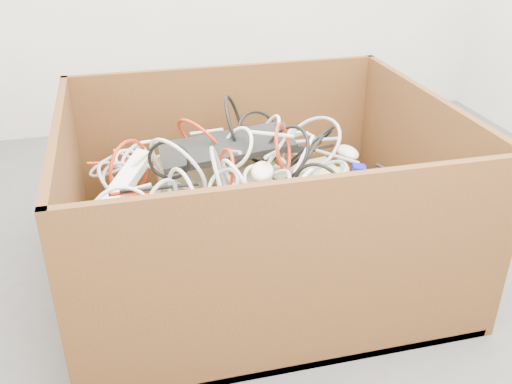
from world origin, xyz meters
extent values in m
plane|color=#4C4C4F|center=(0.00, 0.00, 0.00)|extent=(3.00, 3.00, 0.00)
cube|color=#3B250E|center=(-0.19, 0.02, 0.01)|extent=(1.23, 1.02, 0.03)
cube|color=#3B250E|center=(-0.19, 0.52, 0.30)|extent=(1.23, 0.02, 0.60)
cube|color=#3B250E|center=(-0.19, -0.48, 0.30)|extent=(1.23, 0.03, 0.60)
cube|color=#3B250E|center=(0.41, 0.02, 0.30)|extent=(0.03, 0.97, 0.60)
cube|color=#3B250E|center=(-0.80, 0.02, 0.30)|extent=(0.02, 0.97, 0.60)
cube|color=#B7AE87|center=(-0.19, 0.04, 0.08)|extent=(1.08, 0.93, 0.20)
cube|color=#B7AE87|center=(-0.30, -0.03, 0.17)|extent=(0.77, 0.69, 0.21)
cube|color=#BAB383|center=(-0.37, 0.20, 0.21)|extent=(0.42, 0.45, 0.07)
cube|color=#BAB383|center=(-0.01, 0.17, 0.18)|extent=(0.35, 0.47, 0.15)
cube|color=#BAB383|center=(-0.22, -0.17, 0.22)|extent=(0.23, 0.47, 0.11)
cube|color=#BAB383|center=(-0.38, -0.14, 0.22)|extent=(0.46, 0.31, 0.18)
cube|color=#BAB383|center=(0.09, -0.18, 0.27)|extent=(0.43, 0.44, 0.09)
cube|color=#BAB383|center=(-0.29, 0.26, 0.33)|extent=(0.46, 0.17, 0.20)
cube|color=#BAB383|center=(-0.40, -0.11, 0.29)|extent=(0.42, 0.40, 0.23)
cube|color=#BAB383|center=(-0.11, 0.02, 0.31)|extent=(0.47, 0.33, 0.14)
cube|color=black|center=(-0.20, 0.26, 0.38)|extent=(0.46, 0.18, 0.13)
cube|color=black|center=(-0.27, 0.13, 0.44)|extent=(0.45, 0.16, 0.09)
ellipsoid|color=beige|center=(-0.44, 0.00, 0.31)|extent=(0.13, 0.13, 0.04)
ellipsoid|color=beige|center=(0.20, 0.21, 0.33)|extent=(0.09, 0.12, 0.04)
ellipsoid|color=beige|center=(-0.30, -0.34, 0.29)|extent=(0.13, 0.09, 0.04)
ellipsoid|color=beige|center=(-0.21, -0.12, 0.46)|extent=(0.10, 0.13, 0.04)
ellipsoid|color=beige|center=(-0.44, 0.15, 0.39)|extent=(0.12, 0.13, 0.04)
cube|color=white|center=(-0.62, 0.12, 0.35)|extent=(0.21, 0.29, 0.13)
cube|color=white|center=(-0.43, -0.12, 0.32)|extent=(0.26, 0.13, 0.09)
cube|color=#0C0FB4|center=(0.17, 0.03, 0.36)|extent=(0.05, 0.05, 0.03)
torus|color=black|center=(-0.22, 0.24, 0.46)|extent=(0.12, 0.29, 0.30)
torus|color=silver|center=(-0.45, 0.06, 0.41)|extent=(0.22, 0.26, 0.31)
torus|color=silver|center=(-0.46, -0.11, 0.37)|extent=(0.08, 0.23, 0.24)
torus|color=#9C9CA1|center=(-0.22, -0.19, 0.42)|extent=(0.21, 0.27, 0.19)
torus|color=silver|center=(-0.59, 0.30, 0.34)|extent=(0.13, 0.12, 0.10)
torus|color=silver|center=(-0.08, -0.17, 0.41)|extent=(0.21, 0.21, 0.10)
torus|color=silver|center=(-0.64, -0.15, 0.37)|extent=(0.22, 0.15, 0.18)
torus|color=silver|center=(0.04, 0.27, 0.36)|extent=(0.18, 0.09, 0.17)
torus|color=silver|center=(-0.30, -0.12, 0.44)|extent=(0.09, 0.19, 0.18)
torus|color=#9C9CA1|center=(-0.65, 0.13, 0.36)|extent=(0.16, 0.21, 0.15)
torus|color=silver|center=(-0.25, 0.09, 0.45)|extent=(0.13, 0.21, 0.18)
torus|color=black|center=(0.03, 0.14, 0.40)|extent=(0.25, 0.22, 0.26)
torus|color=silver|center=(-0.58, 0.22, 0.36)|extent=(0.13, 0.18, 0.15)
torus|color=black|center=(-0.57, -0.10, 0.31)|extent=(0.16, 0.16, 0.17)
torus|color=#9C9CA1|center=(0.04, -0.02, 0.38)|extent=(0.13, 0.14, 0.07)
torus|color=black|center=(-0.13, 0.25, 0.41)|extent=(0.27, 0.18, 0.24)
torus|color=black|center=(-0.11, 0.00, 0.45)|extent=(0.18, 0.21, 0.18)
torus|color=silver|center=(-0.52, 0.24, 0.31)|extent=(0.33, 0.19, 0.30)
torus|color=silver|center=(-0.63, 0.32, 0.28)|extent=(0.12, 0.11, 0.15)
torus|color=black|center=(-0.48, 0.06, 0.44)|extent=(0.19, 0.07, 0.19)
torus|color=#AE230C|center=(-0.35, 0.23, 0.43)|extent=(0.15, 0.26, 0.26)
torus|color=#AE230C|center=(-0.12, 0.00, 0.48)|extent=(0.12, 0.16, 0.19)
torus|color=#AE230C|center=(-0.60, 0.22, 0.35)|extent=(0.20, 0.22, 0.29)
torus|color=#9C9CA1|center=(-0.63, -0.27, 0.35)|extent=(0.23, 0.15, 0.21)
torus|color=#9C9CA1|center=(-0.34, -0.12, 0.43)|extent=(0.12, 0.15, 0.11)
torus|color=black|center=(-0.16, 0.27, 0.39)|extent=(0.15, 0.13, 0.14)
torus|color=black|center=(-0.56, -0.21, 0.33)|extent=(0.15, 0.24, 0.23)
torus|color=silver|center=(-0.11, 0.21, 0.43)|extent=(0.13, 0.23, 0.21)
torus|color=#9C9CA1|center=(-0.52, -0.14, 0.39)|extent=(0.15, 0.15, 0.20)
torus|color=#AE230C|center=(-0.55, -0.20, 0.36)|extent=(0.23, 0.10, 0.24)
torus|color=black|center=(-0.05, -0.17, 0.41)|extent=(0.18, 0.15, 0.22)
torus|color=silver|center=(-0.14, -0.20, 0.40)|extent=(0.17, 0.24, 0.24)
torus|color=#9C9CA1|center=(-0.64, 0.30, 0.35)|extent=(0.30, 0.31, 0.11)
torus|color=#9C9CA1|center=(-0.34, -0.16, 0.44)|extent=(0.10, 0.34, 0.33)
torus|color=#9C9CA1|center=(-0.64, 0.16, 0.35)|extent=(0.16, 0.10, 0.14)
torus|color=#9C9CA1|center=(-0.40, -0.24, 0.37)|extent=(0.23, 0.26, 0.15)
torus|color=#9C9CA1|center=(0.01, 0.09, 0.43)|extent=(0.26, 0.30, 0.18)
torus|color=black|center=(-0.44, -0.23, 0.40)|extent=(0.18, 0.14, 0.14)
torus|color=#AE230C|center=(-0.31, -0.03, 0.43)|extent=(0.06, 0.21, 0.21)
torus|color=#9C9CA1|center=(-0.23, -0.13, 0.43)|extent=(0.14, 0.12, 0.11)
cylinder|color=silver|center=(-0.15, 0.04, 0.51)|extent=(0.13, 0.13, 0.03)
cylinder|color=#9C9CA1|center=(-0.10, -0.35, 0.35)|extent=(0.11, 0.11, 0.04)
cylinder|color=black|center=(0.27, -0.06, 0.36)|extent=(0.12, 0.11, 0.06)
cylinder|color=#AE230C|center=(-0.64, 0.32, 0.33)|extent=(0.22, 0.07, 0.06)
cylinder|color=#9C9CA1|center=(-0.15, -0.01, 0.46)|extent=(0.13, 0.25, 0.10)
cylinder|color=silver|center=(-0.34, -0.13, 0.39)|extent=(0.24, 0.17, 0.09)
cylinder|color=#9C9CA1|center=(0.00, 0.14, 0.42)|extent=(0.29, 0.05, 0.03)
cylinder|color=#9C9CA1|center=(0.12, 0.10, 0.37)|extent=(0.16, 0.06, 0.06)
cylinder|color=#9C9CA1|center=(-0.28, 0.12, 0.43)|extent=(0.07, 0.25, 0.10)
cylinder|color=#9C9CA1|center=(-0.13, 0.11, 0.42)|extent=(0.07, 0.22, 0.02)
cylinder|color=#9C9CA1|center=(-0.16, -0.27, 0.42)|extent=(0.18, 0.09, 0.07)
cylinder|color=silver|center=(-0.04, 0.00, 0.44)|extent=(0.13, 0.16, 0.07)
cylinder|color=silver|center=(-0.62, 0.07, 0.34)|extent=(0.17, 0.04, 0.03)
cylinder|color=silver|center=(-0.13, 0.20, 0.42)|extent=(0.21, 0.08, 0.06)
cylinder|color=black|center=(-0.11, 0.36, 0.37)|extent=(0.07, 0.15, 0.07)
cylinder|color=black|center=(-0.34, -0.28, 0.37)|extent=(0.09, 0.12, 0.03)
cylinder|color=silver|center=(-0.30, 0.40, 0.39)|extent=(0.12, 0.07, 0.04)
cylinder|color=black|center=(-0.08, 0.32, 0.35)|extent=(0.21, 0.09, 0.03)
cylinder|color=black|center=(-0.52, -0.05, 0.41)|extent=(0.24, 0.08, 0.05)
cylinder|color=#AE230C|center=(-0.65, 0.28, 0.34)|extent=(0.14, 0.05, 0.05)
cylinder|color=#9C9CA1|center=(-0.02, 0.28, 0.38)|extent=(0.23, 0.16, 0.05)
cylinder|color=black|center=(0.11, -0.31, 0.31)|extent=(0.12, 0.08, 0.06)
cylinder|color=silver|center=(0.05, -0.25, 0.40)|extent=(0.22, 0.07, 0.08)
cylinder|color=black|center=(0.10, 0.21, 0.36)|extent=(0.15, 0.17, 0.08)
cylinder|color=black|center=(-0.03, -0.02, 0.45)|extent=(0.14, 0.13, 0.07)
cylinder|color=#AE230C|center=(-0.57, 0.00, 0.37)|extent=(0.21, 0.19, 0.10)
cylinder|color=black|center=(-0.62, -0.06, 0.35)|extent=(0.09, 0.19, 0.06)
cylinder|color=silver|center=(-0.58, 0.29, 0.35)|extent=(0.14, 0.26, 0.04)
cylinder|color=black|center=(-0.44, -0.14, 0.36)|extent=(0.18, 0.15, 0.04)
cylinder|color=#9C9CA1|center=(-0.14, 0.02, 0.45)|extent=(0.19, 0.24, 0.08)
cylinder|color=#AE230C|center=(-0.31, 0.21, 0.38)|extent=(0.10, 0.10, 0.05)
cylinder|color=#AE230C|center=(-0.60, 0.08, 0.32)|extent=(0.22, 0.10, 0.03)
cylinder|color=#AE230C|center=(-0.04, -0.14, 0.39)|extent=(0.11, 0.10, 0.04)
camera|label=1|loc=(-0.60, -1.61, 1.21)|focal=39.97mm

